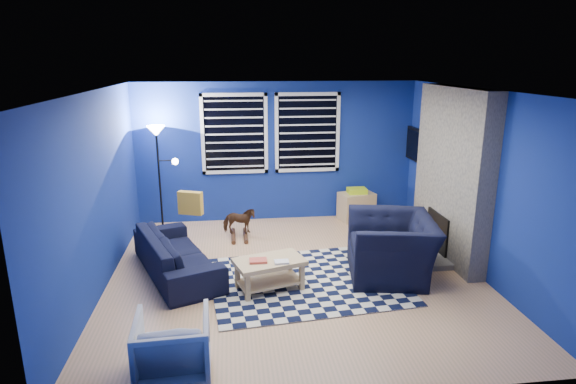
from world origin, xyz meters
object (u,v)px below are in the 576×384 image
object	(u,v)px
tv	(418,146)
armchair_big	(391,247)
rocking_horse	(239,221)
armchair_bent	(173,347)
sofa	(177,254)
floor_lamp	(158,145)
cabinet	(356,206)
coffee_table	(269,268)

from	to	relation	value
tv	armchair_big	world-z (taller)	tv
tv	rocking_horse	bearing A→B (deg)	-171.98
tv	armchair_bent	distance (m)	5.67
sofa	floor_lamp	distance (m)	2.24
sofa	cabinet	distance (m)	3.63
tv	rocking_horse	size ratio (longest dim) A/B	1.88
tv	coffee_table	size ratio (longest dim) A/B	1.02
armchair_bent	coffee_table	xyz separation A→B (m)	(1.03, 1.65, -0.01)
sofa	armchair_bent	bearing A→B (deg)	163.50
rocking_horse	cabinet	xyz separation A→B (m)	(2.17, 0.70, -0.03)
armchair_big	coffee_table	world-z (taller)	armchair_big
coffee_table	tv	bearing A→B (deg)	39.83
armchair_bent	tv	bearing A→B (deg)	-136.48
armchair_bent	rocking_horse	size ratio (longest dim) A/B	1.29
tv	cabinet	bearing A→B (deg)	166.02
sofa	rocking_horse	size ratio (longest dim) A/B	3.68
rocking_horse	coffee_table	size ratio (longest dim) A/B	0.55
tv	armchair_bent	size ratio (longest dim) A/B	1.45
sofa	armchair_big	bearing A→B (deg)	-119.31
cabinet	floor_lamp	xyz separation A→B (m)	(-3.47, -0.11, 1.22)
rocking_horse	floor_lamp	distance (m)	1.85
sofa	armchair_bent	world-z (taller)	armchair_bent
armchair_big	floor_lamp	xyz separation A→B (m)	(-3.33, 2.25, 1.07)
tv	floor_lamp	size ratio (longest dim) A/B	0.55
cabinet	armchair_bent	bearing A→B (deg)	-138.04
floor_lamp	cabinet	bearing A→B (deg)	1.87
cabinet	rocking_horse	bearing A→B (deg)	-176.36
sofa	coffee_table	distance (m)	1.39
sofa	cabinet	world-z (taller)	cabinet
tv	floor_lamp	xyz separation A→B (m)	(-4.47, 0.14, 0.08)
armchair_big	rocking_horse	xyz separation A→B (m)	(-2.03, 1.67, -0.11)
sofa	coffee_table	xyz separation A→B (m)	(1.23, -0.65, 0.01)
tv	cabinet	xyz separation A→B (m)	(-1.00, 0.25, -1.14)
armchair_bent	rocking_horse	bearing A→B (deg)	-103.49
tv	cabinet	world-z (taller)	tv
coffee_table	rocking_horse	bearing A→B (deg)	100.08
tv	coffee_table	bearing A→B (deg)	-140.17
rocking_horse	coffee_table	distance (m)	1.95
armchair_bent	armchair_big	bearing A→B (deg)	-147.73
sofa	coffee_table	world-z (taller)	sofa
coffee_table	cabinet	xyz separation A→B (m)	(1.83, 2.61, -0.04)
sofa	rocking_horse	distance (m)	1.54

